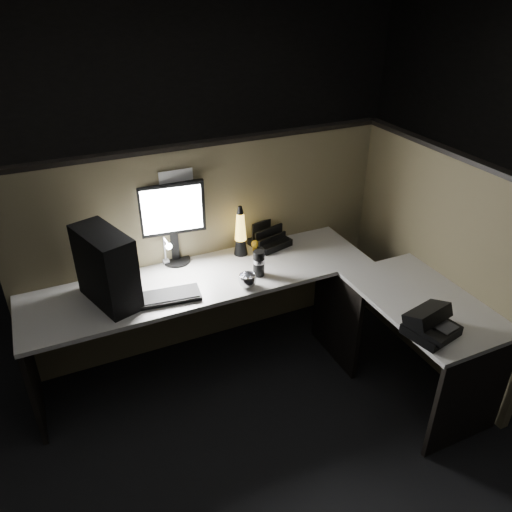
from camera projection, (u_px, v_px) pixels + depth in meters
name	position (u px, v px, depth m)	size (l,w,h in m)	color
floor	(262.00, 414.00, 3.20)	(6.00, 6.00, 0.00)	black
room_shell	(264.00, 176.00, 2.39)	(6.00, 6.00, 6.00)	silver
partition_back	(207.00, 248.00, 3.56)	(2.66, 0.06, 1.50)	#6A6343
partition_right	(433.00, 263.00, 3.39)	(0.06, 1.66, 1.50)	#6A6343
desk	(271.00, 313.00, 3.18)	(2.60, 1.60, 0.73)	beige
pc_tower	(106.00, 268.00, 2.93)	(0.20, 0.44, 0.46)	black
monitor	(172.00, 215.00, 3.28)	(0.44, 0.19, 0.57)	black
keyboard	(159.00, 298.00, 3.04)	(0.51, 0.17, 0.02)	black
mouse	(139.00, 302.00, 2.99)	(0.08, 0.06, 0.03)	black
clip_lamp	(167.00, 251.00, 3.31)	(0.04, 0.17, 0.22)	silver
organizer	(269.00, 239.00, 3.64)	(0.30, 0.27, 0.19)	black
lava_lamp	(241.00, 235.00, 3.46)	(0.10, 0.10, 0.37)	black
travel_mug	(259.00, 263.00, 3.25)	(0.08, 0.08, 0.18)	black
steel_mug	(247.00, 281.00, 3.15)	(0.11, 0.11, 0.09)	#B9BAC1
figurine	(255.00, 244.00, 3.56)	(0.06, 0.06, 0.06)	yellow
pinned_paper	(177.00, 194.00, 3.23)	(0.22, 0.00, 0.32)	white
desk_phone	(429.00, 324.00, 2.74)	(0.30, 0.31, 0.16)	black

